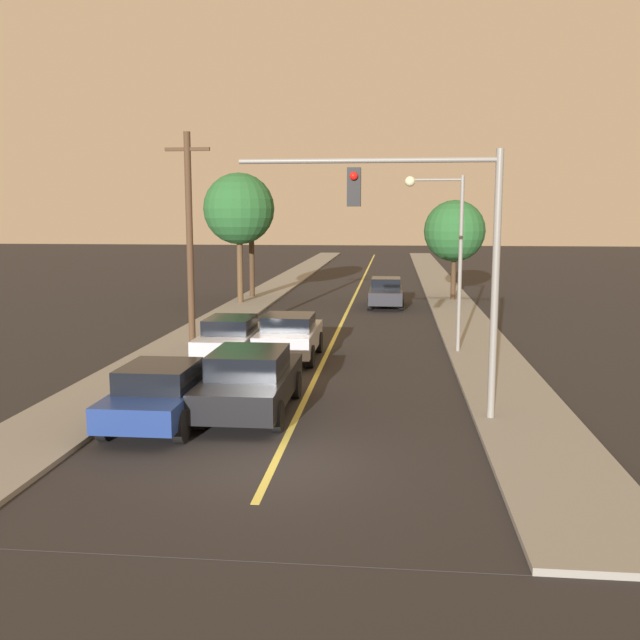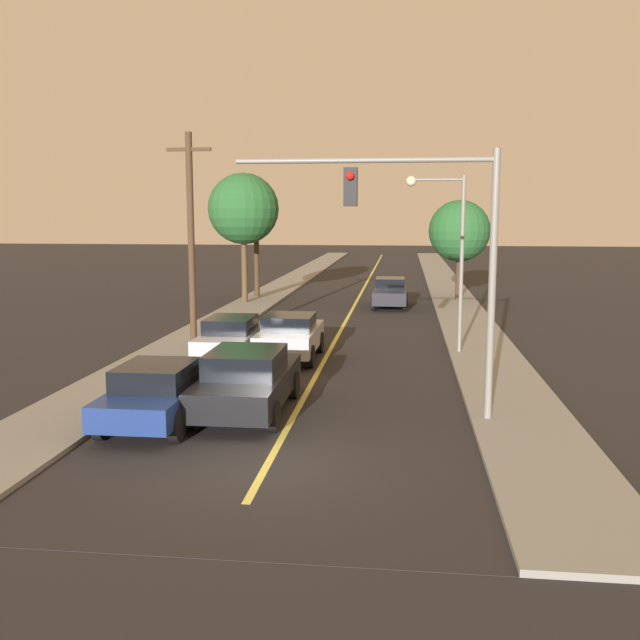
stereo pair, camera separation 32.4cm
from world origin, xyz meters
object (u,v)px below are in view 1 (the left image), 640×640
object	(u,v)px
tree_left_far	(239,209)
utility_pole_left	(190,238)
streetlamp_right	(446,237)
car_near_lane_second	(289,336)
car_outer_lane_front	(162,393)
traffic_signal_mast	(433,234)
car_near_lane_front	(250,380)
car_outer_lane_second	(231,339)
car_far_oncoming	(386,293)
tree_left_near	(251,214)
tree_right_near	(455,231)

from	to	relation	value
tree_left_far	utility_pole_left	bearing A→B (deg)	-85.05
streetlamp_right	car_near_lane_second	bearing A→B (deg)	-164.02
car_outer_lane_front	utility_pole_left	distance (m)	9.70
car_near_lane_second	traffic_signal_mast	size ratio (longest dim) A/B	0.67
car_near_lane_front	car_outer_lane_second	world-z (taller)	car_near_lane_front
car_near_lane_second	utility_pole_left	xyz separation A→B (m)	(-3.71, 0.99, 3.30)
car_far_oncoming	utility_pole_left	size ratio (longest dim) A/B	0.56
tree_left_near	car_outer_lane_second	bearing A→B (deg)	-80.92
car_near_lane_second	utility_pole_left	size ratio (longest dim) A/B	0.55
traffic_signal_mast	utility_pole_left	size ratio (longest dim) A/B	0.82
car_near_lane_front	tree_left_far	world-z (taller)	tree_left_far
car_outer_lane_front	traffic_signal_mast	size ratio (longest dim) A/B	0.69
car_near_lane_front	tree_right_near	world-z (taller)	tree_right_near
car_outer_lane_front	car_near_lane_front	bearing A→B (deg)	32.19
car_near_lane_front	tree_left_near	xyz separation A→B (m)	(-4.80, 24.29, 4.12)
streetlamp_right	utility_pole_left	bearing A→B (deg)	-176.57
car_near_lane_front	car_outer_lane_second	bearing A→B (deg)	107.13
car_near_lane_front	car_outer_lane_front	distance (m)	2.25
car_far_oncoming	tree_right_near	distance (m)	5.78
car_near_lane_second	streetlamp_right	xyz separation A→B (m)	(5.34, 1.53, 3.36)
car_near_lane_second	tree_left_far	world-z (taller)	tree_left_far
tree_right_near	tree_left_near	bearing A→B (deg)	178.37
traffic_signal_mast	car_near_lane_second	bearing A→B (deg)	122.81
car_near_lane_second	tree_left_near	world-z (taller)	tree_left_near
streetlamp_right	tree_left_near	bearing A→B (deg)	122.32
traffic_signal_mast	tree_left_near	xyz separation A→B (m)	(-9.25, 24.46, 0.46)
utility_pole_left	car_outer_lane_front	bearing A→B (deg)	-78.54
streetlamp_right	car_far_oncoming	bearing A→B (deg)	99.75
car_outer_lane_second	car_far_oncoming	bearing A→B (deg)	71.21
streetlamp_right	tree_right_near	xyz separation A→B (m)	(1.61, 15.69, -0.18)
car_near_lane_front	car_outer_lane_front	xyz separation A→B (m)	(-1.90, -1.20, -0.06)
utility_pole_left	tree_right_near	world-z (taller)	utility_pole_left
car_outer_lane_front	streetlamp_right	bearing A→B (deg)	52.57
traffic_signal_mast	tree_left_near	distance (m)	26.16
car_near_lane_second	tree_left_near	xyz separation A→B (m)	(-4.80, 17.55, 4.14)
tree_left_near	tree_right_near	xyz separation A→B (m)	(11.75, -0.34, -0.96)
car_far_oncoming	tree_left_near	distance (m)	9.56
car_outer_lane_second	utility_pole_left	size ratio (longest dim) A/B	0.58
car_near_lane_second	tree_left_near	distance (m)	18.66
car_far_oncoming	streetlamp_right	distance (m)	13.37
car_near_lane_front	car_near_lane_second	xyz separation A→B (m)	(-0.00, 6.74, -0.02)
car_outer_lane_front	car_outer_lane_second	world-z (taller)	car_outer_lane_second
streetlamp_right	tree_left_far	xyz separation A→B (m)	(-10.24, 13.21, 1.05)
utility_pole_left	tree_left_near	xyz separation A→B (m)	(-1.09, 16.57, 0.84)
traffic_signal_mast	utility_pole_left	xyz separation A→B (m)	(-8.16, 7.90, -0.38)
car_near_lane_second	tree_right_near	world-z (taller)	tree_right_near
traffic_signal_mast	tree_left_far	distance (m)	23.60
car_near_lane_second	car_outer_lane_second	distance (m)	1.98
car_far_oncoming	tree_left_near	world-z (taller)	tree_left_near
car_outer_lane_second	tree_left_near	world-z (taller)	tree_left_near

